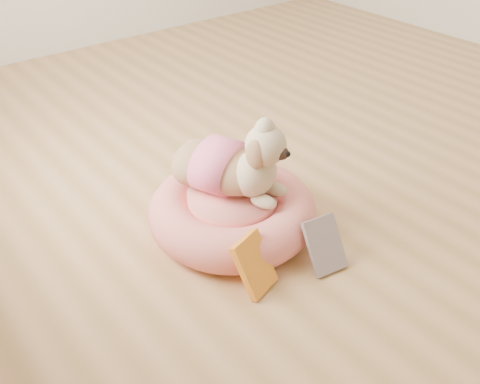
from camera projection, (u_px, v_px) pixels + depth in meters
floor at (342, 145)px, 2.81m from camera, size 4.50×4.50×0.00m
pet_bed at (232, 211)px, 2.18m from camera, size 0.68×0.68×0.18m
dog at (233, 151)px, 2.05m from camera, size 0.50×0.58×0.35m
book_yellow at (254, 265)px, 1.89m from camera, size 0.17×0.16×0.20m
book_white at (325, 245)px, 1.99m from camera, size 0.16×0.16×0.18m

